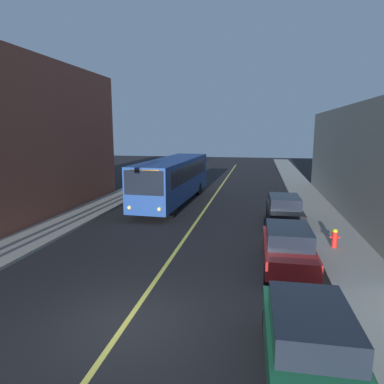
{
  "coord_description": "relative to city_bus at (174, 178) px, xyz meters",
  "views": [
    {
      "loc": [
        3.45,
        -8.18,
        5.25
      ],
      "look_at": [
        0.0,
        9.53,
        2.0
      ],
      "focal_mm": 32.16,
      "sensor_mm": 36.0,
      "label": 1
    }
  ],
  "objects": [
    {
      "name": "ground_plane",
      "position": [
        2.6,
        -15.87,
        -1.82
      ],
      "size": [
        120.0,
        120.0,
        0.0
      ],
      "primitive_type": "plane",
      "color": "black"
    },
    {
      "name": "sidewalk_left",
      "position": [
        -4.65,
        -5.87,
        -1.74
      ],
      "size": [
        2.5,
        90.0,
        0.15
      ],
      "primitive_type": "cube",
      "color": "gray",
      "rests_on": "ground"
    },
    {
      "name": "sidewalk_right",
      "position": [
        9.85,
        -5.87,
        -1.74
      ],
      "size": [
        2.5,
        90.0,
        0.15
      ],
      "primitive_type": "cube",
      "color": "gray",
      "rests_on": "ground"
    },
    {
      "name": "lane_stripe_center",
      "position": [
        2.6,
        -0.87,
        -1.81
      ],
      "size": [
        0.16,
        60.0,
        0.01
      ],
      "primitive_type": "cube",
      "color": "#D8CC4C",
      "rests_on": "ground"
    },
    {
      "name": "city_bus",
      "position": [
        0.0,
        0.0,
        0.0
      ],
      "size": [
        2.98,
        12.23,
        3.2
      ],
      "color": "navy",
      "rests_on": "ground"
    },
    {
      "name": "parked_car_green",
      "position": [
        7.23,
        -17.15,
        -0.98
      ],
      "size": [
        1.9,
        4.44,
        1.62
      ],
      "color": "#196038",
      "rests_on": "ground"
    },
    {
      "name": "parked_car_red",
      "position": [
        7.26,
        -10.99,
        -0.98
      ],
      "size": [
        1.86,
        4.42,
        1.62
      ],
      "color": "maroon",
      "rests_on": "ground"
    },
    {
      "name": "parked_car_black",
      "position": [
        7.55,
        -4.57,
        -0.98
      ],
      "size": [
        1.9,
        4.44,
        1.62
      ],
      "color": "black",
      "rests_on": "ground"
    },
    {
      "name": "fire_hydrant",
      "position": [
        9.45,
        -8.57,
        -1.23
      ],
      "size": [
        0.44,
        0.26,
        0.84
      ],
      "color": "red",
      "rests_on": "sidewalk_right"
    }
  ]
}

